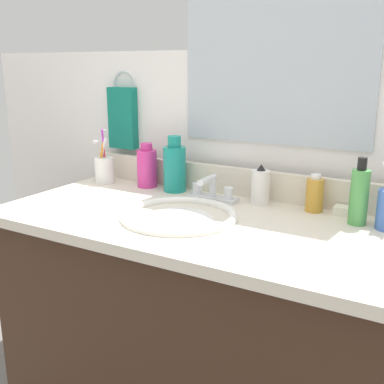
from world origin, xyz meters
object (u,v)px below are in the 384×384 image
at_px(faucet, 212,192).
at_px(bottle_toner_green, 359,196).
at_px(bottle_lotion_white, 260,187).
at_px(hand_towel, 123,118).
at_px(bottle_oil_amber, 315,194).
at_px(bottle_mouthwash_teal, 175,167).
at_px(bottle_soap_pink, 147,167).
at_px(cup_white_ceramic, 104,169).
at_px(soap_bar, 346,211).

height_order(faucet, bottle_toner_green, bottle_toner_green).
bearing_deg(faucet, bottle_lotion_white, 15.44).
bearing_deg(faucet, hand_towel, 164.47).
height_order(faucet, bottle_oil_amber, bottle_oil_amber).
height_order(faucet, bottle_mouthwash_teal, bottle_mouthwash_teal).
distance_m(bottle_soap_pink, cup_white_ceramic, 0.17).
height_order(hand_towel, cup_white_ceramic, hand_towel).
bearing_deg(soap_bar, hand_towel, 175.79).
height_order(faucet, soap_bar, faucet).
relative_size(bottle_lotion_white, soap_bar, 1.92).
bearing_deg(bottle_lotion_white, bottle_oil_amber, 3.00).
xyz_separation_m(bottle_mouthwash_teal, soap_bar, (0.55, 0.02, -0.07)).
distance_m(bottle_lotion_white, bottle_oil_amber, 0.16).
xyz_separation_m(faucet, bottle_soap_pink, (-0.27, 0.04, 0.04)).
xyz_separation_m(bottle_soap_pink, soap_bar, (0.67, 0.01, -0.06)).
relative_size(bottle_mouthwash_teal, soap_bar, 2.89).
relative_size(bottle_soap_pink, bottle_lotion_white, 1.23).
relative_size(hand_towel, faucet, 1.38).
bearing_deg(hand_towel, bottle_soap_pink, -25.74).
height_order(hand_towel, bottle_mouthwash_teal, hand_towel).
bearing_deg(bottle_toner_green, cup_white_ceramic, 178.75).
xyz_separation_m(faucet, cup_white_ceramic, (-0.44, 0.01, 0.02)).
xyz_separation_m(bottle_lotion_white, bottle_mouthwash_teal, (-0.30, 0.00, 0.03)).
relative_size(faucet, cup_white_ceramic, 0.82).
relative_size(bottle_toner_green, bottle_lotion_white, 1.46).
xyz_separation_m(bottle_toner_green, soap_bar, (-0.04, 0.06, -0.07)).
bearing_deg(bottle_toner_green, faucet, 179.35).
distance_m(bottle_toner_green, bottle_mouthwash_teal, 0.60).
relative_size(bottle_toner_green, bottle_mouthwash_teal, 0.97).
relative_size(hand_towel, bottle_lotion_white, 1.79).
xyz_separation_m(hand_towel, cup_white_ceramic, (-0.01, -0.11, -0.17)).
bearing_deg(bottle_soap_pink, soap_bar, 1.26).
bearing_deg(bottle_oil_amber, hand_towel, 174.46).
distance_m(bottle_soap_pink, bottle_toner_green, 0.71).
relative_size(bottle_lotion_white, cup_white_ceramic, 0.63).
xyz_separation_m(bottle_lotion_white, cup_white_ceramic, (-0.58, -0.03, -0.00)).
bearing_deg(bottle_toner_green, bottle_soap_pink, 176.03).
bearing_deg(bottle_mouthwash_teal, bottle_lotion_white, -0.24).
distance_m(bottle_toner_green, soap_bar, 0.10).
height_order(bottle_lotion_white, soap_bar, bottle_lotion_white).
height_order(hand_towel, faucet, hand_towel).
height_order(bottle_oil_amber, bottle_mouthwash_teal, bottle_mouthwash_teal).
bearing_deg(faucet, bottle_oil_amber, 8.97).
xyz_separation_m(bottle_soap_pink, bottle_mouthwash_teal, (0.11, -0.00, 0.01)).
distance_m(bottle_soap_pink, bottle_mouthwash_teal, 0.11).
height_order(hand_towel, bottle_lotion_white, hand_towel).
relative_size(bottle_soap_pink, soap_bar, 2.36).
relative_size(bottle_mouthwash_teal, cup_white_ceramic, 0.95).
bearing_deg(hand_towel, bottle_mouthwash_teal, -16.21).
bearing_deg(faucet, bottle_mouthwash_teal, 165.62).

